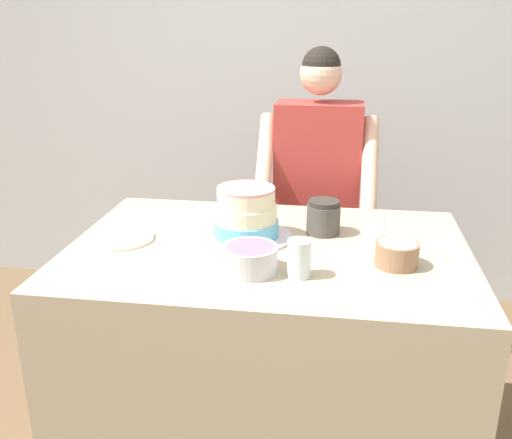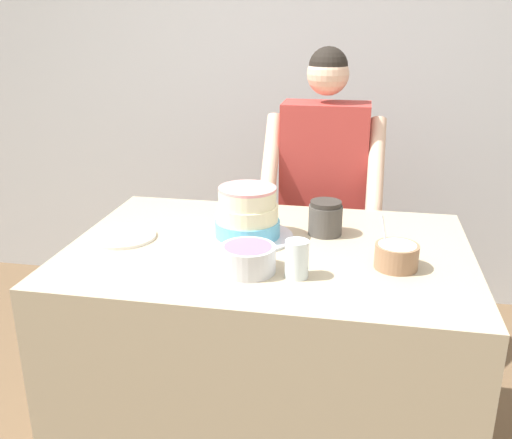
{
  "view_description": "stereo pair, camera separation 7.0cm",
  "coord_description": "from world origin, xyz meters",
  "px_view_note": "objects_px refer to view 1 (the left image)",
  "views": [
    {
      "loc": [
        0.24,
        -1.4,
        1.72
      ],
      "look_at": [
        -0.04,
        0.44,
        1.06
      ],
      "focal_mm": 40.0,
      "sensor_mm": 36.0,
      "label": 1
    },
    {
      "loc": [
        0.31,
        -1.38,
        1.72
      ],
      "look_at": [
        -0.04,
        0.44,
        1.06
      ],
      "focal_mm": 40.0,
      "sensor_mm": 36.0,
      "label": 2
    }
  ],
  "objects_px": {
    "drinking_glass": "(299,258)",
    "stoneware_jar": "(323,217)",
    "ceramic_plate": "(120,238)",
    "cake": "(246,216)",
    "frosting_bowl_purple": "(250,258)",
    "frosting_bowl_white": "(397,253)",
    "person_baker": "(317,185)"
  },
  "relations": [
    {
      "from": "frosting_bowl_white",
      "to": "drinking_glass",
      "type": "relative_size",
      "value": 1.48
    },
    {
      "from": "cake",
      "to": "ceramic_plate",
      "type": "bearing_deg",
      "value": -169.19
    },
    {
      "from": "cake",
      "to": "stoneware_jar",
      "type": "xyz_separation_m",
      "value": [
        0.28,
        0.09,
        -0.02
      ]
    },
    {
      "from": "person_baker",
      "to": "ceramic_plate",
      "type": "height_order",
      "value": "person_baker"
    },
    {
      "from": "person_baker",
      "to": "stoneware_jar",
      "type": "relative_size",
      "value": 12.32
    },
    {
      "from": "drinking_glass",
      "to": "frosting_bowl_purple",
      "type": "bearing_deg",
      "value": 175.41
    },
    {
      "from": "drinking_glass",
      "to": "stoneware_jar",
      "type": "bearing_deg",
      "value": 81.34
    },
    {
      "from": "cake",
      "to": "frosting_bowl_purple",
      "type": "bearing_deg",
      "value": -78.18
    },
    {
      "from": "cake",
      "to": "ceramic_plate",
      "type": "relative_size",
      "value": 1.36
    },
    {
      "from": "frosting_bowl_purple",
      "to": "frosting_bowl_white",
      "type": "relative_size",
      "value": 0.99
    },
    {
      "from": "cake",
      "to": "drinking_glass",
      "type": "height_order",
      "value": "cake"
    },
    {
      "from": "person_baker",
      "to": "frosting_bowl_white",
      "type": "distance_m",
      "value": 0.94
    },
    {
      "from": "frosting_bowl_purple",
      "to": "drinking_glass",
      "type": "xyz_separation_m",
      "value": [
        0.16,
        -0.01,
        0.01
      ]
    },
    {
      "from": "drinking_glass",
      "to": "stoneware_jar",
      "type": "distance_m",
      "value": 0.4
    },
    {
      "from": "frosting_bowl_purple",
      "to": "ceramic_plate",
      "type": "height_order",
      "value": "frosting_bowl_purple"
    },
    {
      "from": "drinking_glass",
      "to": "ceramic_plate",
      "type": "distance_m",
      "value": 0.72
    },
    {
      "from": "ceramic_plate",
      "to": "stoneware_jar",
      "type": "xyz_separation_m",
      "value": [
        0.74,
        0.18,
        0.06
      ]
    },
    {
      "from": "person_baker",
      "to": "frosting_bowl_purple",
      "type": "bearing_deg",
      "value": -99.35
    },
    {
      "from": "drinking_glass",
      "to": "frosting_bowl_white",
      "type": "bearing_deg",
      "value": 22.49
    },
    {
      "from": "ceramic_plate",
      "to": "frosting_bowl_purple",
      "type": "bearing_deg",
      "value": -21.48
    },
    {
      "from": "frosting_bowl_white",
      "to": "ceramic_plate",
      "type": "height_order",
      "value": "frosting_bowl_white"
    },
    {
      "from": "frosting_bowl_purple",
      "to": "frosting_bowl_white",
      "type": "height_order",
      "value": "frosting_bowl_white"
    },
    {
      "from": "ceramic_plate",
      "to": "person_baker",
      "type": "bearing_deg",
      "value": 49.48
    },
    {
      "from": "person_baker",
      "to": "drinking_glass",
      "type": "relative_size",
      "value": 13.07
    },
    {
      "from": "cake",
      "to": "stoneware_jar",
      "type": "bearing_deg",
      "value": 18.14
    },
    {
      "from": "person_baker",
      "to": "frosting_bowl_purple",
      "type": "distance_m",
      "value": 1.02
    },
    {
      "from": "frosting_bowl_white",
      "to": "drinking_glass",
      "type": "distance_m",
      "value": 0.34
    },
    {
      "from": "frosting_bowl_white",
      "to": "stoneware_jar",
      "type": "distance_m",
      "value": 0.37
    },
    {
      "from": "cake",
      "to": "frosting_bowl_white",
      "type": "height_order",
      "value": "cake"
    },
    {
      "from": "person_baker",
      "to": "frosting_bowl_purple",
      "type": "relative_size",
      "value": 8.94
    },
    {
      "from": "frosting_bowl_purple",
      "to": "stoneware_jar",
      "type": "bearing_deg",
      "value": 60.34
    },
    {
      "from": "person_baker",
      "to": "frosting_bowl_white",
      "type": "bearing_deg",
      "value": -71.19
    }
  ]
}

